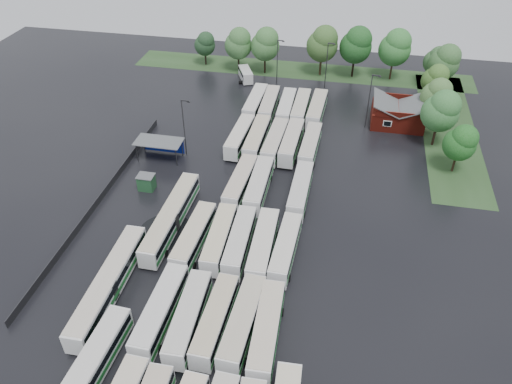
# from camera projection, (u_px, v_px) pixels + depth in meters

# --- Properties ---
(ground) EXTENTS (160.00, 160.00, 0.00)m
(ground) POSITION_uv_depth(u_px,v_px,m) (225.00, 256.00, 68.85)
(ground) COLOR black
(ground) RESTS_ON ground
(brick_building) EXTENTS (10.07, 8.60, 5.39)m
(brick_building) POSITION_uv_depth(u_px,v_px,m) (398.00, 115.00, 97.38)
(brick_building) COLOR maroon
(brick_building) RESTS_ON ground
(wash_shed) EXTENTS (8.20, 4.20, 3.58)m
(wash_shed) POSITION_uv_depth(u_px,v_px,m) (160.00, 143.00, 87.01)
(wash_shed) COLOR #2D2D30
(wash_shed) RESTS_ON ground
(utility_hut) EXTENTS (2.70, 2.20, 2.62)m
(utility_hut) POSITION_uv_depth(u_px,v_px,m) (146.00, 182.00, 80.48)
(utility_hut) COLOR #1A4424
(utility_hut) RESTS_ON ground
(grass_strip_north) EXTENTS (80.00, 10.00, 0.01)m
(grass_strip_north) POSITION_uv_depth(u_px,v_px,m) (300.00, 70.00, 119.23)
(grass_strip_north) COLOR #25411E
(grass_strip_north) RESTS_ON ground
(grass_strip_east) EXTENTS (10.00, 50.00, 0.01)m
(grass_strip_east) POSITION_uv_depth(u_px,v_px,m) (449.00, 129.00, 96.93)
(grass_strip_east) COLOR #25411E
(grass_strip_east) RESTS_ON ground
(west_fence) EXTENTS (0.10, 50.00, 1.20)m
(west_fence) POSITION_uv_depth(u_px,v_px,m) (100.00, 198.00, 78.27)
(west_fence) COLOR #2D2D30
(west_fence) RESTS_ON ground
(bus_r1c0) EXTENTS (2.96, 12.83, 3.56)m
(bus_r1c0) POSITION_uv_depth(u_px,v_px,m) (160.00, 311.00, 58.75)
(bus_r1c0) COLOR silver
(bus_r1c0) RESTS_ON ground
(bus_r1c1) EXTENTS (3.02, 12.52, 3.46)m
(bus_r1c1) POSITION_uv_depth(u_px,v_px,m) (189.00, 317.00, 58.04)
(bus_r1c1) COLOR silver
(bus_r1c1) RESTS_ON ground
(bus_r1c2) EXTENTS (2.92, 12.20, 3.38)m
(bus_r1c2) POSITION_uv_depth(u_px,v_px,m) (215.00, 320.00, 57.80)
(bus_r1c2) COLOR silver
(bus_r1c2) RESTS_ON ground
(bus_r1c3) EXTENTS (3.25, 12.76, 3.52)m
(bus_r1c3) POSITION_uv_depth(u_px,v_px,m) (243.00, 322.00, 57.39)
(bus_r1c3) COLOR silver
(bus_r1c3) RESTS_ON ground
(bus_r1c4) EXTENTS (3.17, 12.79, 3.53)m
(bus_r1c4) POSITION_uv_depth(u_px,v_px,m) (267.00, 330.00, 56.53)
(bus_r1c4) COLOR silver
(bus_r1c4) RESTS_ON ground
(bus_r2c0) EXTENTS (3.17, 12.53, 3.46)m
(bus_r2c0) POSITION_uv_depth(u_px,v_px,m) (194.00, 237.00, 69.15)
(bus_r2c0) COLOR silver
(bus_r2c0) RESTS_ON ground
(bus_r2c1) EXTENTS (2.98, 12.31, 3.41)m
(bus_r2c1) POSITION_uv_depth(u_px,v_px,m) (219.00, 238.00, 68.92)
(bus_r2c1) COLOR silver
(bus_r2c1) RESTS_ON ground
(bus_r2c2) EXTENTS (2.93, 12.36, 3.42)m
(bus_r2c2) POSITION_uv_depth(u_px,v_px,m) (240.00, 241.00, 68.44)
(bus_r2c2) COLOR silver
(bus_r2c2) RESTS_ON ground
(bus_r2c3) EXTENTS (3.05, 12.85, 3.56)m
(bus_r2c3) POSITION_uv_depth(u_px,v_px,m) (263.00, 246.00, 67.64)
(bus_r2c3) COLOR silver
(bus_r2c3) RESTS_ON ground
(bus_r2c4) EXTENTS (2.98, 12.24, 3.39)m
(bus_r2c4) POSITION_uv_depth(u_px,v_px,m) (285.00, 249.00, 67.32)
(bus_r2c4) COLOR silver
(bus_r2c4) RESTS_ON ground
(bus_r3c1) EXTENTS (3.22, 12.56, 3.47)m
(bus_r3c1) POSITION_uv_depth(u_px,v_px,m) (240.00, 182.00, 79.44)
(bus_r3c1) COLOR silver
(bus_r3c1) RESTS_ON ground
(bus_r3c2) EXTENTS (2.78, 12.66, 3.52)m
(bus_r3c2) POSITION_uv_depth(u_px,v_px,m) (259.00, 185.00, 78.79)
(bus_r3c2) COLOR silver
(bus_r3c2) RESTS_ON ground
(bus_r3c4) EXTENTS (2.78, 12.47, 3.46)m
(bus_r3c4) POSITION_uv_depth(u_px,v_px,m) (300.00, 190.00, 77.78)
(bus_r3c4) COLOR silver
(bus_r3c4) RESTS_ON ground
(bus_r4c0) EXTENTS (3.16, 12.44, 3.43)m
(bus_r4c0) POSITION_uv_depth(u_px,v_px,m) (240.00, 137.00, 90.85)
(bus_r4c0) COLOR silver
(bus_r4c0) RESTS_ON ground
(bus_r4c1) EXTENTS (2.85, 12.85, 3.57)m
(bus_r4c1) POSITION_uv_depth(u_px,v_px,m) (257.00, 138.00, 90.17)
(bus_r4c1) COLOR silver
(bus_r4c1) RESTS_ON ground
(bus_r4c2) EXTENTS (3.13, 12.72, 3.52)m
(bus_r4c2) POSITION_uv_depth(u_px,v_px,m) (275.00, 142.00, 89.34)
(bus_r4c2) COLOR silver
(bus_r4c2) RESTS_ON ground
(bus_r4c3) EXTENTS (3.03, 12.82, 3.55)m
(bus_r4c3) POSITION_uv_depth(u_px,v_px,m) (291.00, 142.00, 89.15)
(bus_r4c3) COLOR silver
(bus_r4c3) RESTS_ON ground
(bus_r4c4) EXTENTS (3.00, 12.36, 3.42)m
(bus_r4c4) POSITION_uv_depth(u_px,v_px,m) (310.00, 146.00, 88.39)
(bus_r4c4) COLOR silver
(bus_r4c4) RESTS_ON ground
(bus_r5c0) EXTENTS (2.92, 12.65, 3.51)m
(bus_r5c0) POSITION_uv_depth(u_px,v_px,m) (255.00, 103.00, 101.46)
(bus_r5c0) COLOR silver
(bus_r5c0) RESTS_ON ground
(bus_r5c1) EXTENTS (2.90, 12.46, 3.45)m
(bus_r5c1) POSITION_uv_depth(u_px,v_px,m) (269.00, 105.00, 100.90)
(bus_r5c1) COLOR silver
(bus_r5c1) RESTS_ON ground
(bus_r5c2) EXTENTS (2.77, 12.29, 3.41)m
(bus_r5c2) POSITION_uv_depth(u_px,v_px,m) (286.00, 107.00, 100.05)
(bus_r5c2) COLOR silver
(bus_r5c2) RESTS_ON ground
(bus_r5c3) EXTENTS (2.73, 12.41, 3.45)m
(bus_r5c3) POSITION_uv_depth(u_px,v_px,m) (301.00, 108.00, 99.74)
(bus_r5c3) COLOR silver
(bus_r5c3) RESTS_ON ground
(bus_r5c4) EXTENTS (3.17, 12.83, 3.55)m
(bus_r5c4) POSITION_uv_depth(u_px,v_px,m) (317.00, 109.00, 99.18)
(bus_r5c4) COLOR silver
(bus_r5c4) RESTS_ON ground
(artic_bus_west_a) EXTENTS (3.53, 18.63, 3.44)m
(artic_bus_west_a) POSITION_uv_depth(u_px,v_px,m) (81.00, 384.00, 51.17)
(artic_bus_west_a) COLOR silver
(artic_bus_west_a) RESTS_ON ground
(artic_bus_west_b) EXTENTS (2.99, 18.71, 3.46)m
(artic_bus_west_b) POSITION_uv_depth(u_px,v_px,m) (171.00, 217.00, 72.51)
(artic_bus_west_b) COLOR silver
(artic_bus_west_b) RESTS_ON ground
(artic_bus_west_c) EXTENTS (2.94, 18.99, 3.52)m
(artic_bus_west_c) POSITION_uv_depth(u_px,v_px,m) (109.00, 284.00, 62.11)
(artic_bus_west_c) COLOR silver
(artic_bus_west_c) RESTS_ON ground
(minibus) EXTENTS (4.51, 6.44, 2.65)m
(minibus) POSITION_uv_depth(u_px,v_px,m) (246.00, 74.00, 113.82)
(minibus) COLOR silver
(minibus) RESTS_ON ground
(tree_north_0) EXTENTS (4.96, 4.96, 8.22)m
(tree_north_0) POSITION_uv_depth(u_px,v_px,m) (205.00, 44.00, 118.78)
(tree_north_0) COLOR black
(tree_north_0) RESTS_ON ground
(tree_north_1) EXTENTS (6.34, 6.34, 10.51)m
(tree_north_1) POSITION_uv_depth(u_px,v_px,m) (239.00, 43.00, 114.96)
(tree_north_1) COLOR black
(tree_north_1) RESTS_ON ground
(tree_north_2) EXTENTS (6.66, 6.66, 11.03)m
(tree_north_2) POSITION_uv_depth(u_px,v_px,m) (266.00, 44.00, 113.71)
(tree_north_2) COLOR black
(tree_north_2) RESTS_ON ground
(tree_north_3) EXTENTS (7.14, 7.14, 11.83)m
(tree_north_3) POSITION_uv_depth(u_px,v_px,m) (323.00, 43.00, 112.50)
(tree_north_3) COLOR #392919
(tree_north_3) RESTS_ON ground
(tree_north_4) EXTENTS (7.24, 7.24, 11.98)m
(tree_north_4) POSITION_uv_depth(u_px,v_px,m) (357.00, 45.00, 111.61)
(tree_north_4) COLOR black
(tree_north_4) RESTS_ON ground
(tree_north_5) EXTENTS (7.17, 7.17, 11.88)m
(tree_north_5) POSITION_uv_depth(u_px,v_px,m) (396.00, 47.00, 110.56)
(tree_north_5) COLOR #342115
(tree_north_5) RESTS_ON ground
(tree_north_6) EXTENTS (5.40, 5.40, 8.95)m
(tree_north_6) POSITION_uv_depth(u_px,v_px,m) (437.00, 60.00, 109.47)
(tree_north_6) COLOR black
(tree_north_6) RESTS_ON ground
(tree_east_0) EXTENTS (5.46, 5.46, 9.04)m
(tree_east_0) POSITION_uv_depth(u_px,v_px,m) (461.00, 142.00, 81.73)
(tree_east_0) COLOR black
(tree_east_0) RESTS_ON ground
(tree_east_1) EXTENTS (6.68, 6.68, 11.07)m
(tree_east_1) POSITION_uv_depth(u_px,v_px,m) (442.00, 111.00, 87.80)
(tree_east_1) COLOR black
(tree_east_1) RESTS_ON ground
(tree_east_2) EXTENTS (5.78, 5.78, 9.58)m
(tree_east_2) POSITION_uv_depth(u_px,v_px,m) (437.00, 95.00, 94.97)
(tree_east_2) COLOR black
(tree_east_2) RESTS_ON ground
(tree_east_3) EXTENTS (5.43, 5.43, 8.99)m
(tree_east_3) POSITION_uv_depth(u_px,v_px,m) (436.00, 79.00, 101.60)
(tree_east_3) COLOR black
(tree_east_3) RESTS_ON ground
(tree_east_4) EXTENTS (6.51, 6.51, 10.79)m
(tree_east_4) POSITION_uv_depth(u_px,v_px,m) (445.00, 61.00, 105.99)
(tree_east_4) COLOR black
(tree_east_4) RESTS_ON ground
(lamp_post_ne) EXTENTS (1.68, 0.33, 10.91)m
(lamp_post_ne) POSITION_uv_depth(u_px,v_px,m) (370.00, 98.00, 93.59)
(lamp_post_ne) COLOR #2D2D30
(lamp_post_ne) RESTS_ON ground
(lamp_post_nw) EXTENTS (1.66, 0.32, 10.75)m
(lamp_post_nw) POSITION_uv_depth(u_px,v_px,m) (184.00, 124.00, 85.86)
(lamp_post_nw) COLOR #2D2D30
(lamp_post_nw) RESTS_ON ground
(lamp_post_back_w) EXTENTS (1.56, 0.30, 10.16)m
(lamp_post_back_w) POSITION_uv_depth(u_px,v_px,m) (278.00, 59.00, 109.65)
(lamp_post_back_w) COLOR #2D2D30
(lamp_post_back_w) RESTS_ON ground
(lamp_post_back_e) EXTENTS (1.59, 0.31, 10.35)m
(lamp_post_back_e) POSITION_uv_depth(u_px,v_px,m) (327.00, 62.00, 107.85)
(lamp_post_back_e) COLOR #2D2D30
(lamp_post_back_e) RESTS_ON ground
(puddle_0) EXTENTS (3.56, 3.56, 0.01)m
(puddle_0) POSITION_uv_depth(u_px,v_px,m) (183.00, 380.00, 53.68)
(puddle_0) COLOR black
(puddle_0) RESTS_ON ground
(puddle_2) EXTENTS (8.11, 8.11, 0.01)m
(puddle_2) POSITION_uv_depth(u_px,v_px,m) (166.00, 232.00, 72.87)
(puddle_2) COLOR black
(puddle_2) RESTS_ON ground
(puddle_3) EXTENTS (3.41, 3.41, 0.01)m
(puddle_3) POSITION_uv_depth(u_px,v_px,m) (274.00, 279.00, 65.39)
(puddle_3) COLOR black
(puddle_3) RESTS_ON ground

